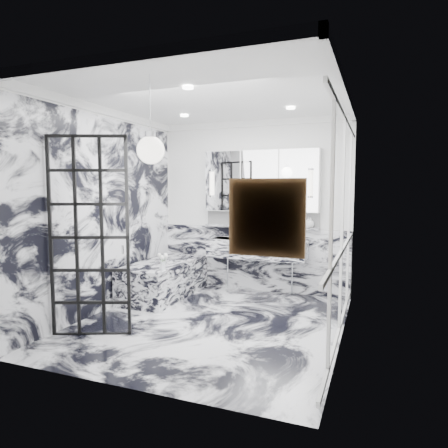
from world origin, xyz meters
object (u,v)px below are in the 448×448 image
at_px(crittall_door, 89,237).
at_px(mirror_cabinet, 260,181).
at_px(bathtub, 165,279).
at_px(trough_sink, 257,249).

relative_size(crittall_door, mirror_cabinet, 1.20).
bearing_deg(crittall_door, bathtub, 69.43).
relative_size(trough_sink, bathtub, 0.97).
relative_size(crittall_door, bathtub, 1.39).
height_order(trough_sink, bathtub, trough_sink).
bearing_deg(mirror_cabinet, bathtub, -147.94).
xyz_separation_m(trough_sink, mirror_cabinet, (-0.00, 0.17, 1.09)).
xyz_separation_m(crittall_door, mirror_cabinet, (1.28, 2.61, 0.68)).
height_order(mirror_cabinet, bathtub, mirror_cabinet).
bearing_deg(bathtub, mirror_cabinet, 32.06).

